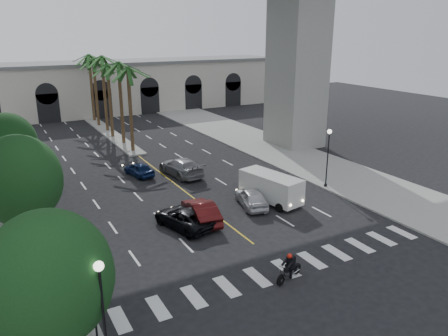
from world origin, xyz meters
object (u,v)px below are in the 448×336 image
lamp_post_left_near (103,311)px  pedestrian_a (73,278)px  lamp_post_right (328,153)px  cargo_van (271,187)px  lamp_post_left_far (37,167)px  car_e (139,169)px  traffic_signal_near (92,293)px  car_d (181,167)px  motorcycle_rider (290,267)px  car_a (251,197)px  car_b (201,211)px  traffic_signal_far (75,254)px  car_c (184,218)px

lamp_post_left_near → pedestrian_a: size_ratio=3.45×
lamp_post_right → cargo_van: size_ratio=0.92×
lamp_post_left_far → car_e: bearing=19.7°
pedestrian_a → lamp_post_left_far: bearing=63.3°
lamp_post_left_near → car_e: 26.15m
traffic_signal_near → car_e: size_ratio=0.94×
lamp_post_right → car_d: 13.92m
motorcycle_rider → car_a: motorcycle_rider is taller
lamp_post_right → pedestrian_a: 23.82m
traffic_signal_near → pedestrian_a: bearing=92.6°
lamp_post_left_far → car_b: bearing=-42.6°
traffic_signal_near → cargo_van: 19.38m
car_d → lamp_post_left_far: bearing=0.4°
traffic_signal_near → motorcycle_rider: (10.80, -0.04, -1.77)m
pedestrian_a → traffic_signal_far: bearing=-87.6°
lamp_post_left_near → car_b: bearing=50.2°
traffic_signal_near → lamp_post_right: bearing=24.8°
lamp_post_left_near → motorcycle_rider: 11.45m
car_d → cargo_van: bearing=104.3°
motorcycle_rider → lamp_post_right: bearing=22.2°
lamp_post_left_far → cargo_van: (16.60, -8.40, -1.91)m
lamp_post_right → car_b: bearing=-175.1°
cargo_van → pedestrian_a: (-16.70, -5.74, -0.38)m
lamp_post_left_far → car_e: 10.17m
car_c → pedestrian_a: pedestrian_a is taller
car_d → car_e: bearing=-33.0°
lamp_post_left_far → traffic_signal_far: lamp_post_left_far is taller
traffic_signal_far → car_c: traffic_signal_far is taller
lamp_post_right → car_b: 13.17m
lamp_post_left_far → car_a: size_ratio=1.21×
car_c → pedestrian_a: size_ratio=3.25×
car_a → car_b: 4.85m
traffic_signal_far → traffic_signal_near: bearing=-90.0°
car_c → lamp_post_left_far: bearing=-63.7°
lamp_post_left_far → cargo_van: size_ratio=0.92×
car_e → lamp_post_left_far: bearing=8.1°
lamp_post_left_far → lamp_post_right: (22.80, -8.00, 0.00)m
car_a → cargo_van: 1.97m
lamp_post_left_far → car_c: (8.43, -9.36, -2.52)m
car_a → pedestrian_a: 15.87m
lamp_post_left_near → lamp_post_right: bearing=29.7°
cargo_van → car_a: bearing=168.7°
car_a → cargo_van: bearing=-165.2°
car_e → pedestrian_a: 19.81m
lamp_post_left_far → traffic_signal_far: size_ratio=1.47×
lamp_post_left_near → pedestrian_a: bearing=90.8°
lamp_post_right → cargo_van: bearing=-176.3°
car_a → car_d: 10.06m
lamp_post_left_far → car_d: size_ratio=0.91×
car_b → car_d: car_d is taller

